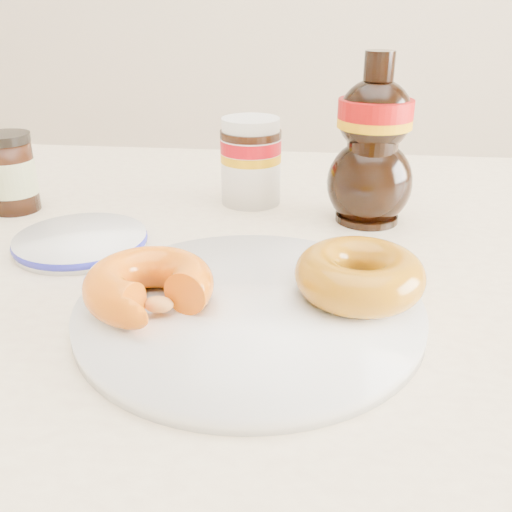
# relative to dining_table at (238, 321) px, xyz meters

# --- Properties ---
(dining_table) EXTENTS (1.40, 0.90, 0.75)m
(dining_table) POSITION_rel_dining_table_xyz_m (0.00, 0.00, 0.00)
(dining_table) COLOR #FFEDC2
(dining_table) RESTS_ON ground
(plate) EXTENTS (0.30, 0.30, 0.01)m
(plate) POSITION_rel_dining_table_xyz_m (0.03, -0.13, 0.09)
(plate) COLOR white
(plate) RESTS_ON dining_table
(donut_bitten) EXTENTS (0.13, 0.13, 0.04)m
(donut_bitten) POSITION_rel_dining_table_xyz_m (-0.05, -0.14, 0.12)
(donut_bitten) COLOR #D2480B
(donut_bitten) RESTS_ON plate
(donut_whole) EXTENTS (0.12, 0.12, 0.04)m
(donut_whole) POSITION_rel_dining_table_xyz_m (0.12, -0.10, 0.12)
(donut_whole) COLOR #A5630A
(donut_whole) RESTS_ON plate
(nutella_jar) EXTENTS (0.08, 0.08, 0.11)m
(nutella_jar) POSITION_rel_dining_table_xyz_m (-0.01, 0.17, 0.14)
(nutella_jar) COLOR white
(nutella_jar) RESTS_ON dining_table
(syrup_bottle) EXTENTS (0.11, 0.10, 0.20)m
(syrup_bottle) POSITION_rel_dining_table_xyz_m (0.14, 0.12, 0.18)
(syrup_bottle) COLOR black
(syrup_bottle) RESTS_ON dining_table
(dark_jar) EXTENTS (0.06, 0.06, 0.10)m
(dark_jar) POSITION_rel_dining_table_xyz_m (-0.30, 0.11, 0.13)
(dark_jar) COLOR black
(dark_jar) RESTS_ON dining_table
(blue_rim_saucer) EXTENTS (0.15, 0.15, 0.01)m
(blue_rim_saucer) POSITION_rel_dining_table_xyz_m (-0.17, 0.00, 0.09)
(blue_rim_saucer) COLOR white
(blue_rim_saucer) RESTS_ON dining_table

